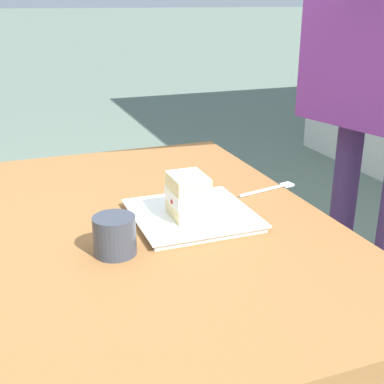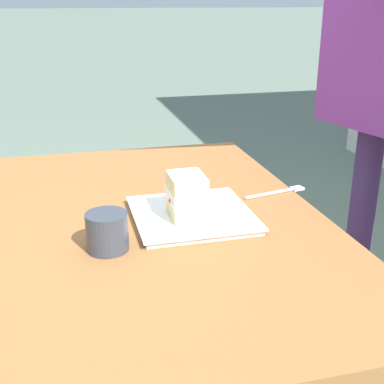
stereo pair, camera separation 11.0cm
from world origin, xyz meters
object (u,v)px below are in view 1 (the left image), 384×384
at_px(patio_table, 105,267).
at_px(coffee_cup, 116,235).
at_px(dessert_plate, 192,215).
at_px(cake_slice, 188,196).
at_px(dessert_fork, 270,189).

xyz_separation_m(patio_table, coffee_cup, (0.13, 0.00, 0.14)).
bearing_deg(patio_table, dessert_plate, 81.28).
bearing_deg(dessert_plate, coffee_cup, -61.82).
relative_size(patio_table, cake_slice, 11.99).
bearing_deg(cake_slice, dessert_fork, 113.85).
bearing_deg(dessert_plate, dessert_fork, 111.48).
relative_size(dessert_fork, coffee_cup, 2.09).
distance_m(dessert_fork, coffee_cup, 0.49).
height_order(cake_slice, coffee_cup, cake_slice).
xyz_separation_m(patio_table, dessert_fork, (-0.07, 0.44, 0.10)).
xyz_separation_m(patio_table, cake_slice, (0.05, 0.18, 0.16)).
relative_size(patio_table, dessert_plate, 4.38).
bearing_deg(patio_table, dessert_fork, 98.73).
xyz_separation_m(dessert_plate, dessert_fork, (-0.10, 0.25, -0.00)).
bearing_deg(cake_slice, patio_table, -105.35).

